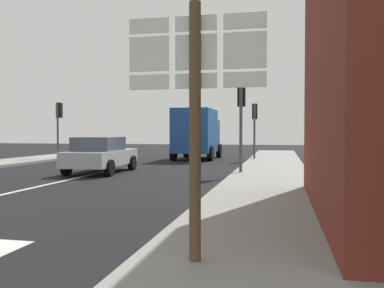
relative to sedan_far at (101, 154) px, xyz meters
The scene contains 9 objects.
ground_plane 0.87m from the sedan_far, 91.86° to the right, with size 80.00×80.00×0.00m, color black.
sidewalk_right 7.31m from the sedan_far, 19.39° to the right, with size 2.86×44.00×0.14m, color gray.
lane_centre_stripe 4.48m from the sedan_far, 90.17° to the right, with size 0.16×12.00×0.01m, color silver.
sedan_far is the anchor object (origin of this frame).
delivery_truck 9.58m from the sedan_far, 76.88° to the left, with size 2.49×5.00×3.05m.
route_sign_post 12.81m from the sedan_far, 60.73° to the right, with size 1.66×0.14×3.20m.
traffic_light_near_right 6.03m from the sedan_far, ahead, with size 0.30×0.49×3.56m.
traffic_light_far_right 10.50m from the sedan_far, 56.42° to the left, with size 0.30×0.49×3.33m.
traffic_light_far_left 9.10m from the sedan_far, 130.16° to the left, with size 0.30×0.49×3.43m.
Camera 1 is at (7.24, -5.57, 1.67)m, focal length 39.16 mm.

